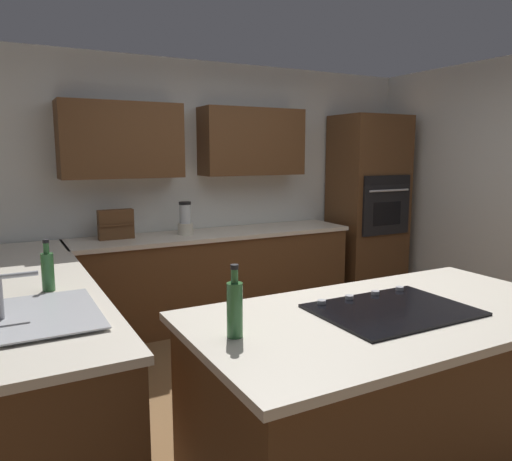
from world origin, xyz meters
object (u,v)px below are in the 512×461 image
spice_rack (116,224)px  oil_bottle (235,308)px  cooktop (392,309)px  blender (185,220)px  sink_unit (46,313)px  dish_soap_bottle (48,270)px  wall_oven (368,207)px

spice_rack → oil_bottle: bearing=88.2°
cooktop → spice_rack: size_ratio=2.42×
oil_bottle → spice_rack: bearing=-91.8°
blender → oil_bottle: (0.74, 2.64, -0.01)m
sink_unit → cooktop: 1.70m
cooktop → oil_bottle: 0.86m
blender → dish_soap_bottle: bearing=47.4°
cooktop → spice_rack: 2.85m
cooktop → blender: 2.70m
wall_oven → sink_unit: 4.16m
wall_oven → dish_soap_bottle: (3.62, 1.46, -0.03)m
dish_soap_bottle → oil_bottle: (-0.63, 1.15, 0.01)m
cooktop → blender: blender is taller
wall_oven → blender: size_ratio=6.62×
spice_rack → wall_oven: bearing=178.3°
wall_oven → oil_bottle: (2.99, 2.61, -0.02)m
spice_rack → oil_bottle: 2.69m
spice_rack → oil_bottle: oil_bottle is taller
cooktop → dish_soap_bottle: bearing=-39.1°
spice_rack → dish_soap_bottle: size_ratio=1.05×
wall_oven → spice_rack: size_ratio=6.69×
blender → oil_bottle: bearing=74.4°
wall_oven → oil_bottle: wall_oven is taller
wall_oven → cooktop: (2.14, 2.66, -0.14)m
cooktop → spice_rack: spice_rack is taller
sink_unit → spice_rack: (-0.78, -2.02, 0.12)m
blender → sink_unit: bearing=54.1°
cooktop → wall_oven: bearing=-128.8°
wall_oven → spice_rack: (2.90, -0.08, -0.02)m
blender → spice_rack: size_ratio=1.01×
wall_oven → blender: (2.25, -0.03, -0.02)m
cooktop → oil_bottle: oil_bottle is taller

